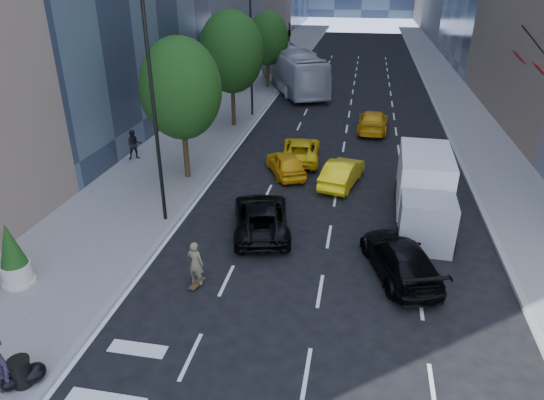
% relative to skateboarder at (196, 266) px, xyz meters
% --- Properties ---
extents(ground, '(160.00, 160.00, 0.00)m').
position_rel_skateboarder_xyz_m(ground, '(3.47, 0.52, -0.86)').
color(ground, black).
rests_on(ground, ground).
extents(sidewalk_left, '(6.00, 120.00, 0.15)m').
position_rel_skateboarder_xyz_m(sidewalk_left, '(-5.53, 30.52, -0.78)').
color(sidewalk_left, slate).
rests_on(sidewalk_left, ground).
extents(sidewalk_right, '(4.00, 120.00, 0.15)m').
position_rel_skateboarder_xyz_m(sidewalk_right, '(13.47, 30.52, -0.78)').
color(sidewalk_right, slate).
rests_on(sidewalk_right, ground).
extents(lamp_near, '(2.13, 0.22, 10.00)m').
position_rel_skateboarder_xyz_m(lamp_near, '(-2.86, 4.52, 4.95)').
color(lamp_near, black).
rests_on(lamp_near, sidewalk_left).
extents(lamp_far, '(2.13, 0.22, 10.00)m').
position_rel_skateboarder_xyz_m(lamp_far, '(-2.86, 22.52, 4.95)').
color(lamp_far, black).
rests_on(lamp_far, sidewalk_left).
extents(tree_near, '(4.20, 4.20, 7.46)m').
position_rel_skateboarder_xyz_m(tree_near, '(-3.73, 9.52, 4.11)').
color(tree_near, '#2E2212').
rests_on(tree_near, sidewalk_left).
extents(tree_mid, '(4.50, 4.50, 7.99)m').
position_rel_skateboarder_xyz_m(tree_mid, '(-3.73, 19.52, 4.46)').
color(tree_mid, '#2E2212').
rests_on(tree_mid, sidewalk_left).
extents(tree_far, '(3.90, 3.90, 6.92)m').
position_rel_skateboarder_xyz_m(tree_far, '(-3.73, 32.52, 3.77)').
color(tree_far, '#2E2212').
rests_on(tree_far, sidewalk_left).
extents(traffic_signal, '(2.48, 0.53, 5.20)m').
position_rel_skateboarder_xyz_m(traffic_signal, '(-2.93, 40.52, 3.38)').
color(traffic_signal, black).
rests_on(traffic_signal, sidewalk_left).
extents(skateboarder, '(0.70, 0.54, 1.72)m').
position_rel_skateboarder_xyz_m(skateboarder, '(0.00, 0.00, 0.00)').
color(skateboarder, brown).
rests_on(skateboarder, ground).
extents(black_sedan_lincoln, '(3.42, 5.44, 1.40)m').
position_rel_skateboarder_xyz_m(black_sedan_lincoln, '(1.47, 4.50, -0.16)').
color(black_sedan_lincoln, black).
rests_on(black_sedan_lincoln, ground).
extents(black_sedan_mercedes, '(3.36, 5.22, 1.41)m').
position_rel_skateboarder_xyz_m(black_sedan_mercedes, '(7.29, 2.14, -0.15)').
color(black_sedan_mercedes, black).
rests_on(black_sedan_mercedes, ground).
extents(taxi_a, '(3.04, 4.17, 1.32)m').
position_rel_skateboarder_xyz_m(taxi_a, '(1.47, 11.16, -0.20)').
color(taxi_a, '#F1A80C').
rests_on(taxi_a, ground).
extents(taxi_b, '(2.36, 4.42, 1.38)m').
position_rel_skateboarder_xyz_m(taxi_b, '(4.67, 10.31, -0.17)').
color(taxi_b, yellow).
rests_on(taxi_b, ground).
extents(taxi_c, '(2.55, 4.88, 1.31)m').
position_rel_skateboarder_xyz_m(taxi_c, '(2.01, 13.52, -0.20)').
color(taxi_c, yellow).
rests_on(taxi_c, ground).
extents(taxi_d, '(2.22, 5.01, 1.43)m').
position_rel_skateboarder_xyz_m(taxi_d, '(6.28, 20.37, -0.14)').
color(taxi_d, '#EDA80C').
rests_on(taxi_d, ground).
extents(city_bus, '(8.33, 13.73, 3.78)m').
position_rel_skateboarder_xyz_m(city_bus, '(-1.33, 32.46, 1.03)').
color(city_bus, silver).
rests_on(city_bus, ground).
extents(box_truck, '(2.51, 6.37, 3.01)m').
position_rel_skateboarder_xyz_m(box_truck, '(8.48, 6.78, 0.67)').
color(box_truck, silver).
rests_on(box_truck, ground).
extents(pedestrian_a, '(1.09, 1.02, 1.79)m').
position_rel_skateboarder_xyz_m(pedestrian_a, '(-7.73, 11.54, 0.19)').
color(pedestrian_a, black).
rests_on(pedestrian_a, sidewalk_left).
extents(pedestrian_b, '(1.25, 1.05, 2.01)m').
position_rel_skateboarder_xyz_m(pedestrian_b, '(-7.73, 18.51, 0.30)').
color(pedestrian_b, black).
rests_on(pedestrian_b, sidewalk_left).
extents(trash_can, '(0.54, 0.54, 0.82)m').
position_rel_skateboarder_xyz_m(trash_can, '(-3.13, -5.48, -0.30)').
color(trash_can, black).
rests_on(trash_can, sidewalk_left).
extents(planter_shrub, '(1.03, 1.03, 2.46)m').
position_rel_skateboarder_xyz_m(planter_shrub, '(-6.34, -1.24, 0.46)').
color(planter_shrub, beige).
rests_on(planter_shrub, sidewalk_left).
extents(garbage_bags, '(1.04, 1.01, 0.52)m').
position_rel_skateboarder_xyz_m(garbage_bags, '(-3.09, -5.45, -0.46)').
color(garbage_bags, black).
rests_on(garbage_bags, sidewalk_left).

